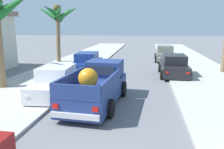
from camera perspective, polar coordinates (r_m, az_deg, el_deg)
sidewalk_left at (r=16.70m, az=-14.87°, el=-0.55°), size 5.05×60.00×0.12m
sidewalk_right at (r=15.87m, az=23.02°, el=-1.75°), size 5.05×60.00×0.12m
curb_left at (r=16.29m, az=-11.23°, el=-0.72°), size 0.16×60.00×0.10m
curb_right at (r=15.63m, az=19.03°, el=-1.69°), size 0.16×60.00×0.10m
pickup_truck at (r=10.77m, az=-3.68°, el=-2.91°), size 2.50×5.34×1.84m
car_right_near at (r=17.18m, az=15.01°, el=2.01°), size 2.03×4.26×1.54m
car_left_mid at (r=18.09m, az=-6.13°, el=2.84°), size 2.17×4.32×1.54m
car_left_far at (r=24.42m, az=12.90°, el=4.97°), size 2.08×4.28×1.54m
car_right_far at (r=12.22m, az=-13.49°, el=-1.87°), size 2.21×4.34×1.54m
palm_tree_left_back at (r=23.15m, az=-13.18°, el=13.91°), size 4.24×3.55×5.54m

